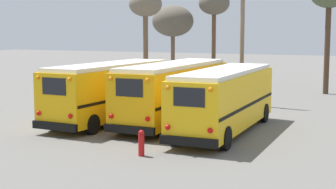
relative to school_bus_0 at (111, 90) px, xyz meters
The scene contains 9 objects.
ground_plane 3.70m from the school_bus_0, ahead, with size 160.00×160.00×0.00m, color #66635E.
school_bus_0 is the anchor object (origin of this frame).
school_bus_1 3.44m from the school_bus_0, 17.42° to the left, with size 2.68×10.08×3.18m.
school_bus_2 6.57m from the school_bus_0, ahead, with size 2.75×9.89×3.06m.
utility_pole 10.51m from the school_bus_0, 63.65° to the left, with size 1.80×0.28×8.66m.
bare_tree_0 19.88m from the school_bus_0, 104.69° to the left, with size 3.73×3.73×7.12m.
bare_tree_2 19.69m from the school_bus_0, 93.20° to the left, with size 2.68×2.68×8.24m.
bare_tree_3 14.22m from the school_bus_0, 109.43° to the left, with size 2.59×2.59×7.90m.
fire_hydrant 8.06m from the school_bus_0, 50.06° to the right, with size 0.24×0.24×1.03m.
Camera 1 is at (11.15, -23.41, 4.90)m, focal length 55.00 mm.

